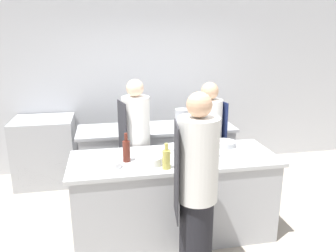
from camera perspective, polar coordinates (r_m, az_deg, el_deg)
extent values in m
plane|color=#A89E8E|center=(3.97, 1.03, -17.95)|extent=(16.00, 16.00, 0.00)
cube|color=silver|center=(5.46, -3.65, 7.25)|extent=(8.00, 0.06, 2.80)
cube|color=#A8AAAF|center=(3.74, 1.06, -12.31)|extent=(2.14, 0.80, 0.88)
cube|color=#B7BABC|center=(3.55, 1.10, -5.71)|extent=(2.23, 0.84, 0.04)
cube|color=#A8AAAF|center=(4.81, -1.96, -5.74)|extent=(2.13, 0.68, 0.88)
cube|color=#A8AAAF|center=(4.66, -2.02, -0.44)|extent=(2.22, 0.71, 0.04)
cube|color=#A8AAAF|center=(5.31, -20.51, -4.05)|extent=(0.86, 0.74, 1.00)
cube|color=black|center=(5.05, -20.89, -7.81)|extent=(0.69, 0.01, 0.35)
cube|color=black|center=(4.83, -21.67, -0.35)|extent=(0.73, 0.01, 0.06)
cylinder|color=black|center=(3.16, 4.86, -18.98)|extent=(0.30, 0.30, 0.81)
cylinder|color=silver|center=(2.80, 5.22, -5.86)|extent=(0.36, 0.36, 0.74)
cube|color=#2D2D33|center=(2.81, 1.46, -7.96)|extent=(0.05, 0.34, 0.85)
sphere|color=tan|center=(2.66, 5.48, 3.70)|extent=(0.21, 0.21, 0.21)
cylinder|color=black|center=(4.51, 6.79, -8.31)|extent=(0.29, 0.29, 0.75)
cylinder|color=white|center=(4.28, 7.09, 0.28)|extent=(0.34, 0.34, 0.65)
cube|color=#19234C|center=(4.39, 9.05, -0.62)|extent=(0.08, 0.32, 0.77)
sphere|color=tan|center=(4.18, 7.29, 6.08)|extent=(0.22, 0.22, 0.22)
cylinder|color=black|center=(4.27, -5.32, -9.50)|extent=(0.29, 0.29, 0.78)
cylinder|color=white|center=(4.01, -5.59, 0.13)|extent=(0.34, 0.34, 0.70)
cube|color=#2D2D33|center=(3.98, -7.91, -1.54)|extent=(0.09, 0.31, 0.82)
sphere|color=beige|center=(3.91, -5.77, 6.59)|extent=(0.21, 0.21, 0.21)
cylinder|color=#5B2319|center=(3.41, -7.25, -4.39)|extent=(0.08, 0.08, 0.22)
cylinder|color=#5B2319|center=(3.37, -7.34, -1.94)|extent=(0.03, 0.03, 0.09)
cylinder|color=#2D5175|center=(3.53, 8.12, -4.06)|extent=(0.07, 0.07, 0.18)
cylinder|color=#2D5175|center=(3.49, 8.20, -2.10)|extent=(0.03, 0.03, 0.07)
cylinder|color=#B2A84C|center=(3.22, -0.29, -5.86)|extent=(0.08, 0.08, 0.19)
cylinder|color=#B2A84C|center=(3.17, -0.29, -3.68)|extent=(0.04, 0.04, 0.07)
cylinder|color=white|center=(3.34, -2.95, -6.04)|extent=(0.23, 0.23, 0.08)
cylinder|color=white|center=(3.31, -9.55, -6.63)|extent=(0.16, 0.16, 0.06)
cylinder|color=#B7BABC|center=(3.93, 9.86, -3.04)|extent=(0.26, 0.26, 0.06)
cylinder|color=#B7BABC|center=(3.71, 1.40, -3.92)|extent=(0.24, 0.24, 0.06)
cube|color=white|center=(3.63, 12.76, -5.17)|extent=(0.37, 0.18, 0.01)
cylinder|color=#A8AAAF|center=(4.73, 2.56, 1.54)|extent=(0.22, 0.22, 0.24)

